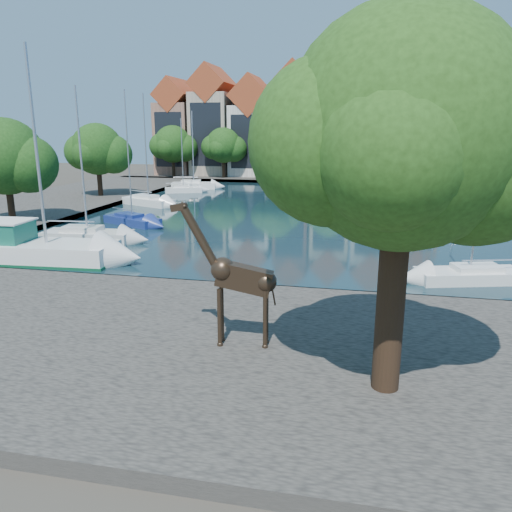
{
  "coord_description": "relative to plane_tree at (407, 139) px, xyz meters",
  "views": [
    {
      "loc": [
        6.53,
        -22.83,
        7.98
      ],
      "look_at": [
        2.11,
        -2.0,
        2.44
      ],
      "focal_mm": 35.0,
      "sensor_mm": 36.0,
      "label": 1
    }
  ],
  "objects": [
    {
      "name": "ground",
      "position": [
        -7.62,
        9.01,
        -7.67
      ],
      "size": [
        160.0,
        160.0,
        0.0
      ],
      "primitive_type": "plane",
      "color": "#38332B",
      "rests_on": "ground"
    },
    {
      "name": "water_basin",
      "position": [
        -7.62,
        33.01,
        -7.63
      ],
      "size": [
        38.0,
        50.0,
        0.08
      ],
      "primitive_type": "cube",
      "color": "black",
      "rests_on": "ground"
    },
    {
      "name": "near_quay",
      "position": [
        -7.62,
        2.01,
        -7.42
      ],
      "size": [
        50.0,
        14.0,
        0.5
      ],
      "primitive_type": "cube",
      "color": "#4E4A43",
      "rests_on": "ground"
    },
    {
      "name": "far_quay",
      "position": [
        -7.62,
        65.01,
        -7.42
      ],
      "size": [
        60.0,
        16.0,
        0.5
      ],
      "primitive_type": "cube",
      "color": "#4E4A43",
      "rests_on": "ground"
    },
    {
      "name": "left_quay",
      "position": [
        -32.62,
        33.01,
        -7.42
      ],
      "size": [
        14.0,
        52.0,
        0.5
      ],
      "primitive_type": "cube",
      "color": "#4E4A43",
      "rests_on": "ground"
    },
    {
      "name": "plane_tree",
      "position": [
        0.0,
        0.0,
        0.0
      ],
      "size": [
        8.32,
        6.4,
        10.62
      ],
      "color": "#332114",
      "rests_on": "near_quay"
    },
    {
      "name": "townhouse_west_end",
      "position": [
        -30.62,
        64.99,
        -0.31
      ],
      "size": [
        5.44,
        9.18,
        14.93
      ],
      "color": "#996853",
      "rests_on": "far_quay"
    },
    {
      "name": "townhouse_west_mid",
      "position": [
        -24.62,
        64.99,
        0.56
      ],
      "size": [
        5.94,
        9.18,
        16.79
      ],
      "color": "tan",
      "rests_on": "far_quay"
    },
    {
      "name": "townhouse_west_inner",
      "position": [
        -18.12,
        64.99,
        -0.32
      ],
      "size": [
        6.43,
        9.18,
        15.15
      ],
      "color": "silver",
      "rests_on": "far_quay"
    },
    {
      "name": "townhouse_center",
      "position": [
        -11.62,
        64.99,
        0.69
      ],
      "size": [
        5.44,
        9.18,
        16.93
      ],
      "color": "brown",
      "rests_on": "far_quay"
    },
    {
      "name": "townhouse_east_inner",
      "position": [
        -5.62,
        64.99,
        0.06
      ],
      "size": [
        5.94,
        9.18,
        15.79
      ],
      "color": "tan",
      "rests_on": "far_quay"
    },
    {
      "name": "townhouse_east_mid",
      "position": [
        0.88,
        64.99,
        0.43
      ],
      "size": [
        6.43,
        9.18,
        16.65
      ],
      "color": "beige",
      "rests_on": "far_quay"
    },
    {
      "name": "townhouse_east_end",
      "position": [
        7.38,
        64.99,
        -0.56
      ],
      "size": [
        5.44,
        9.18,
        14.43
      ],
      "color": "#8B5B42",
      "rests_on": "far_quay"
    },
    {
      "name": "far_tree_far_west",
      "position": [
        -29.51,
        59.5,
        -2.49
      ],
      "size": [
        7.28,
        5.6,
        7.68
      ],
      "color": "#332114",
      "rests_on": "far_quay"
    },
    {
      "name": "far_tree_west",
      "position": [
        -21.52,
        59.5,
        -2.6
      ],
      "size": [
        6.76,
        5.2,
        7.36
      ],
      "color": "#332114",
      "rests_on": "far_quay"
    },
    {
      "name": "far_tree_mid_west",
      "position": [
        -13.51,
        59.5,
        -2.38
      ],
      "size": [
        7.8,
        6.0,
        8.0
      ],
      "color": "#332114",
      "rests_on": "far_quay"
    },
    {
      "name": "far_tree_mid_east",
      "position": [
        -5.52,
        59.5,
        -2.54
      ],
      "size": [
        7.02,
        5.4,
        7.52
      ],
      "color": "#332114",
      "rests_on": "far_quay"
    },
    {
      "name": "far_tree_east",
      "position": [
        2.49,
        59.5,
        -2.43
      ],
      "size": [
        7.54,
        5.8,
        7.84
      ],
      "color": "#332114",
      "rests_on": "far_quay"
    },
    {
      "name": "far_tree_far_east",
      "position": [
        10.48,
        59.5,
        -2.6
      ],
      "size": [
        6.76,
        5.2,
        7.36
      ],
      "color": "#332114",
      "rests_on": "far_quay"
    },
    {
      "name": "side_tree_left_near",
      "position": [
        -28.51,
        21.0,
        -2.18
      ],
      "size": [
        7.8,
        6.0,
        8.2
      ],
      "color": "#332114",
      "rests_on": "left_quay"
    },
    {
      "name": "side_tree_left_far",
      "position": [
        -29.51,
        37.0,
        -2.29
      ],
      "size": [
        7.28,
        5.6,
        7.88
      ],
      "color": "#332114",
      "rests_on": "left_quay"
    },
    {
      "name": "giraffe_statue",
      "position": [
        -5.15,
        2.05,
        -4.7
      ],
      "size": [
        3.52,
        0.77,
        5.02
      ],
      "color": "#322419",
      "rests_on": "near_quay"
    },
    {
      "name": "motorsailer",
      "position": [
        -20.97,
        11.86,
        -6.64
      ],
      "size": [
        10.78,
        3.77,
        12.34
      ],
      "color": "white",
      "rests_on": "water_basin"
    },
    {
      "name": "sailboat_left_a",
      "position": [
        -19.75,
        17.2,
        -6.97
      ],
      "size": [
        6.3,
        2.67,
        10.52
      ],
      "color": "silver",
      "rests_on": "water_basin"
    },
    {
      "name": "sailboat_left_b",
      "position": [
        -19.63,
        23.99,
        -7.08
      ],
      "size": [
        5.54,
        3.88,
        10.71
      ],
      "color": "navy",
      "rests_on": "water_basin"
    },
    {
      "name": "sailboat_left_c",
      "position": [
        -22.62,
        34.07,
        -7.01
      ],
      "size": [
        6.17,
        4.16,
        11.08
      ],
      "color": "white",
      "rests_on": "water_basin"
    },
    {
      "name": "sailboat_left_d",
      "position": [
        -22.62,
        44.52,
        -7.08
      ],
      "size": [
        4.73,
        3.24,
        8.84
      ],
      "color": "white",
      "rests_on": "water_basin"
    },
    {
      "name": "sailboat_left_e",
      "position": [
        -22.62,
        48.53,
        -6.97
      ],
      "size": [
        5.97,
        3.1,
        9.81
      ],
      "color": "white",
      "rests_on": "water_basin"
    },
    {
      "name": "sailboat_right_a",
      "position": [
        4.7,
        13.01,
        -7.12
      ],
      "size": [
        5.76,
        3.31,
        8.71
      ],
      "color": "silver",
      "rests_on": "water_basin"
    },
    {
      "name": "sailboat_right_b",
      "position": [
        4.84,
        28.01,
        -7.13
      ],
      "size": [
        6.97,
        3.29,
        9.46
      ],
      "color": "navy",
      "rests_on": "water_basin"
    },
    {
      "name": "sailboat_right_c",
      "position": [
        7.38,
        33.93,
        -6.95
      ],
      "size": [
        6.4,
        3.18,
        12.0
      ],
      "color": "white",
      "rests_on": "water_basin"
    },
    {
      "name": "sailboat_right_d",
      "position": [
        6.01,
        41.96,
        -7.06
      ],
      "size": [
        4.73,
        1.83,
        9.01
      ],
      "color": "white",
      "rests_on": "water_basin"
    }
  ]
}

